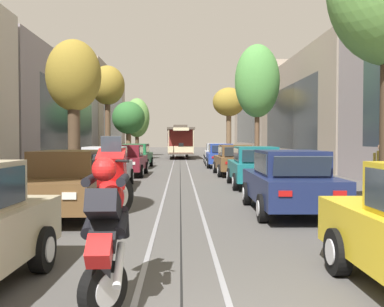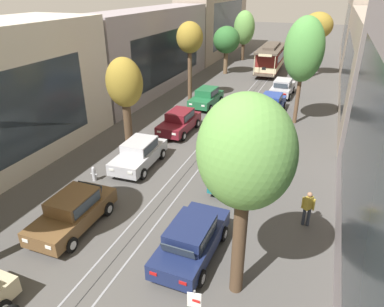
{
  "view_description": "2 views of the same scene",
  "coord_description": "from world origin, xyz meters",
  "px_view_note": "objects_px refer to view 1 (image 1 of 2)",
  "views": [
    {
      "loc": [
        -0.02,
        -3.17,
        1.85
      ],
      "look_at": [
        0.53,
        16.52,
        1.23
      ],
      "focal_mm": 41.2,
      "sensor_mm": 36.0,
      "label": 1
    },
    {
      "loc": [
        6.62,
        -2.2,
        9.72
      ],
      "look_at": [
        0.0,
        14.94,
        0.81
      ],
      "focal_mm": 32.63,
      "sensor_mm": 36.0,
      "label": 2
    }
  ],
  "objects_px": {
    "parked_car_blue_fifth_right": "(221,155)",
    "fire_hydrant": "(47,183)",
    "parked_car_teal_mid_right": "(255,166)",
    "motorcycle_with_rider": "(108,217)",
    "pedestrian_on_left_pavement": "(381,166)",
    "parked_car_brown_fourth_right": "(234,160)",
    "street_tree_kerb_right_mid": "(229,103)",
    "parked_car_maroon_fourth_left": "(127,160)",
    "parked_car_silver_sixth_right": "(216,153)",
    "parked_car_brown_second_left": "(68,183)",
    "parked_car_navy_second_right": "(289,181)",
    "parked_car_green_fifth_left": "(136,156)",
    "street_tree_kerb_left_second": "(74,80)",
    "street_tree_kerb_right_second": "(257,82)",
    "street_tree_kerb_left_fourth": "(129,118)",
    "street_tree_kerb_left_far": "(137,118)",
    "cable_car_trolley": "(180,142)",
    "street_tree_kerb_left_mid": "(108,87)"
  },
  "relations": [
    {
      "from": "parked_car_teal_mid_right",
      "to": "motorcycle_with_rider",
      "type": "distance_m",
      "value": 12.84
    },
    {
      "from": "parked_car_brown_second_left",
      "to": "fire_hydrant",
      "type": "height_order",
      "value": "parked_car_brown_second_left"
    },
    {
      "from": "parked_car_brown_fourth_right",
      "to": "street_tree_kerb_left_mid",
      "type": "height_order",
      "value": "street_tree_kerb_left_mid"
    },
    {
      "from": "parked_car_green_fifth_left",
      "to": "street_tree_kerb_left_second",
      "type": "relative_size",
      "value": 0.73
    },
    {
      "from": "street_tree_kerb_left_far",
      "to": "parked_car_green_fifth_left",
      "type": "bearing_deg",
      "value": -84.65
    },
    {
      "from": "parked_car_brown_fourth_right",
      "to": "street_tree_kerb_right_mid",
      "type": "xyz_separation_m",
      "value": [
        2.08,
        21.28,
        4.7
      ]
    },
    {
      "from": "parked_car_maroon_fourth_left",
      "to": "street_tree_kerb_right_second",
      "type": "xyz_separation_m",
      "value": [
        7.64,
        4.96,
        4.72
      ]
    },
    {
      "from": "street_tree_kerb_left_second",
      "to": "street_tree_kerb_right_second",
      "type": "bearing_deg",
      "value": 44.81
    },
    {
      "from": "street_tree_kerb_left_fourth",
      "to": "street_tree_kerb_right_second",
      "type": "distance_m",
      "value": 17.33
    },
    {
      "from": "parked_car_blue_fifth_right",
      "to": "street_tree_kerb_left_fourth",
      "type": "xyz_separation_m",
      "value": [
        -7.61,
        12.48,
        3.08
      ]
    },
    {
      "from": "parked_car_brown_second_left",
      "to": "parked_car_navy_second_right",
      "type": "distance_m",
      "value": 5.5
    },
    {
      "from": "parked_car_blue_fifth_right",
      "to": "street_tree_kerb_left_far",
      "type": "xyz_separation_m",
      "value": [
        -7.68,
        21.48,
        3.53
      ]
    },
    {
      "from": "street_tree_kerb_right_second",
      "to": "pedestrian_on_left_pavement",
      "type": "distance_m",
      "value": 13.98
    },
    {
      "from": "cable_car_trolley",
      "to": "motorcycle_with_rider",
      "type": "bearing_deg",
      "value": -91.18
    },
    {
      "from": "pedestrian_on_left_pavement",
      "to": "parked_car_navy_second_right",
      "type": "bearing_deg",
      "value": -137.87
    },
    {
      "from": "motorcycle_with_rider",
      "to": "parked_car_blue_fifth_right",
      "type": "bearing_deg",
      "value": 81.81
    },
    {
      "from": "parked_car_maroon_fourth_left",
      "to": "parked_car_silver_sixth_right",
      "type": "relative_size",
      "value": 0.99
    },
    {
      "from": "parked_car_green_fifth_left",
      "to": "street_tree_kerb_left_far",
      "type": "xyz_separation_m",
      "value": [
        -2.04,
        21.78,
        3.53
      ]
    },
    {
      "from": "street_tree_kerb_left_mid",
      "to": "fire_hydrant",
      "type": "distance_m",
      "value": 16.67
    },
    {
      "from": "parked_car_silver_sixth_right",
      "to": "street_tree_kerb_left_second",
      "type": "bearing_deg",
      "value": -113.92
    },
    {
      "from": "street_tree_kerb_left_mid",
      "to": "street_tree_kerb_right_second",
      "type": "height_order",
      "value": "street_tree_kerb_right_second"
    },
    {
      "from": "parked_car_brown_fourth_right",
      "to": "parked_car_silver_sixth_right",
      "type": "bearing_deg",
      "value": 89.78
    },
    {
      "from": "cable_car_trolley",
      "to": "fire_hydrant",
      "type": "xyz_separation_m",
      "value": [
        -4.38,
        -30.12,
        -1.24
      ]
    },
    {
      "from": "pedestrian_on_left_pavement",
      "to": "parked_car_blue_fifth_right",
      "type": "bearing_deg",
      "value": 105.29
    },
    {
      "from": "parked_car_teal_mid_right",
      "to": "parked_car_brown_fourth_right",
      "type": "bearing_deg",
      "value": 91.05
    },
    {
      "from": "parked_car_green_fifth_left",
      "to": "fire_hydrant",
      "type": "xyz_separation_m",
      "value": [
        -1.47,
        -14.6,
        -0.38
      ]
    },
    {
      "from": "street_tree_kerb_left_second",
      "to": "street_tree_kerb_right_second",
      "type": "height_order",
      "value": "street_tree_kerb_right_second"
    },
    {
      "from": "parked_car_navy_second_right",
      "to": "street_tree_kerb_right_mid",
      "type": "relative_size",
      "value": 0.62
    },
    {
      "from": "parked_car_brown_fourth_right",
      "to": "street_tree_kerb_left_second",
      "type": "height_order",
      "value": "street_tree_kerb_left_second"
    },
    {
      "from": "street_tree_kerb_left_second",
      "to": "fire_hydrant",
      "type": "distance_m",
      "value": 5.54
    },
    {
      "from": "parked_car_blue_fifth_right",
      "to": "motorcycle_with_rider",
      "type": "bearing_deg",
      "value": -98.19
    },
    {
      "from": "parked_car_teal_mid_right",
      "to": "fire_hydrant",
      "type": "relative_size",
      "value": 5.24
    },
    {
      "from": "street_tree_kerb_left_second",
      "to": "pedestrian_on_left_pavement",
      "type": "relative_size",
      "value": 3.51
    },
    {
      "from": "parked_car_navy_second_right",
      "to": "parked_car_teal_mid_right",
      "type": "distance_m",
      "value": 6.18
    },
    {
      "from": "street_tree_kerb_left_fourth",
      "to": "street_tree_kerb_left_far",
      "type": "xyz_separation_m",
      "value": [
        -0.07,
        8.99,
        0.46
      ]
    },
    {
      "from": "street_tree_kerb_left_fourth",
      "to": "parked_car_silver_sixth_right",
      "type": "bearing_deg",
      "value": -42.09
    },
    {
      "from": "parked_car_green_fifth_left",
      "to": "street_tree_kerb_right_second",
      "type": "distance_m",
      "value": 9.21
    },
    {
      "from": "fire_hydrant",
      "to": "parked_car_maroon_fourth_left",
      "type": "bearing_deg",
      "value": 78.87
    },
    {
      "from": "parked_car_blue_fifth_right",
      "to": "fire_hydrant",
      "type": "bearing_deg",
      "value": -115.49
    },
    {
      "from": "parked_car_brown_fourth_right",
      "to": "fire_hydrant",
      "type": "xyz_separation_m",
      "value": [
        -7.21,
        -8.32,
        -0.38
      ]
    },
    {
      "from": "street_tree_kerb_left_mid",
      "to": "motorcycle_with_rider",
      "type": "distance_m",
      "value": 26.29
    },
    {
      "from": "parked_car_teal_mid_right",
      "to": "fire_hydrant",
      "type": "height_order",
      "value": "parked_car_teal_mid_right"
    },
    {
      "from": "parked_car_maroon_fourth_left",
      "to": "street_tree_kerb_right_mid",
      "type": "relative_size",
      "value": 0.62
    },
    {
      "from": "parked_car_maroon_fourth_left",
      "to": "parked_car_teal_mid_right",
      "type": "xyz_separation_m",
      "value": [
        5.7,
        -5.6,
        0.0
      ]
    },
    {
      "from": "parked_car_brown_second_left",
      "to": "parked_car_blue_fifth_right",
      "type": "xyz_separation_m",
      "value": [
        5.48,
        18.65,
        0.0
      ]
    },
    {
      "from": "parked_car_navy_second_right",
      "to": "motorcycle_with_rider",
      "type": "distance_m",
      "value": 7.07
    },
    {
      "from": "parked_car_teal_mid_right",
      "to": "motorcycle_with_rider",
      "type": "bearing_deg",
      "value": -106.97
    },
    {
      "from": "parked_car_brown_second_left",
      "to": "parked_car_silver_sixth_right",
      "type": "distance_m",
      "value": 24.77
    },
    {
      "from": "street_tree_kerb_left_second",
      "to": "pedestrian_on_left_pavement",
      "type": "distance_m",
      "value": 12.32
    },
    {
      "from": "parked_car_silver_sixth_right",
      "to": "parked_car_maroon_fourth_left",
      "type": "bearing_deg",
      "value": -114.83
    }
  ]
}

